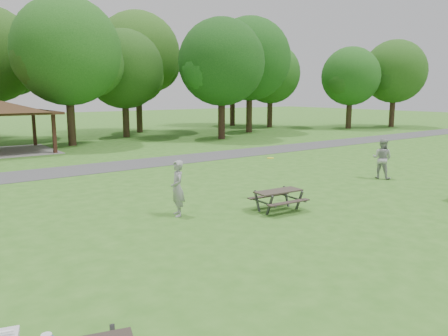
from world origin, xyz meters
TOP-DOWN VIEW (x-y plane):
  - ground at (0.00, 0.00)m, footprint 160.00×160.00m
  - asphalt_path at (0.00, 14.00)m, footprint 120.00×3.20m
  - tree_row_e at (2.10, 25.03)m, footprint 8.40×8.00m
  - tree_row_f at (8.09, 28.53)m, footprint 7.35×7.00m
  - tree_row_g at (14.09, 22.03)m, footprint 7.77×7.40m
  - tree_row_h at (20.10, 25.53)m, footprint 8.61×8.20m
  - tree_row_i at (26.08, 29.03)m, footprint 7.14×6.80m
  - tree_row_j at (32.08, 22.53)m, footprint 6.72×6.40m
  - tree_deep_c at (11.10, 32.03)m, footprint 8.82×8.40m
  - tree_deep_d at (24.10, 33.53)m, footprint 8.40×8.00m
  - tree_flank_right at (38.09, 21.03)m, footprint 7.56×7.20m
  - picnic_table_middle at (1.84, 1.97)m, footprint 1.79×1.48m
  - frisbee_in_flight at (2.74, 3.38)m, footprint 0.35×0.35m
  - frisbee_thrower at (-1.29, 3.47)m, footprint 0.63×0.78m
  - frisbee_catcher at (9.73, 3.24)m, footprint 0.95×1.09m

SIDE VIEW (x-z plane):
  - ground at x=0.00m, z-range 0.00..0.00m
  - asphalt_path at x=0.00m, z-range 0.00..0.02m
  - picnic_table_middle at x=1.84m, z-range 0.17..0.91m
  - frisbee_thrower at x=-1.29m, z-range 0.00..1.86m
  - frisbee_catcher at x=9.73m, z-range 0.00..1.91m
  - frisbee_in_flight at x=2.74m, z-range 1.58..1.60m
  - tree_row_j at x=32.08m, z-range 1.08..10.04m
  - tree_row_f at x=8.09m, z-range 1.06..10.62m
  - tree_row_i at x=26.08m, z-range 1.15..10.67m
  - tree_flank_right at x=38.09m, z-range 1.17..11.14m
  - tree_row_g at x=14.09m, z-range 1.20..11.46m
  - tree_row_e at x=2.10m, z-range 1.27..12.29m
  - tree_row_h at x=20.10m, z-range 1.34..12.71m
  - tree_deep_d at x=24.10m, z-range 1.39..12.66m
  - tree_deep_c at x=11.10m, z-range 1.49..13.39m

